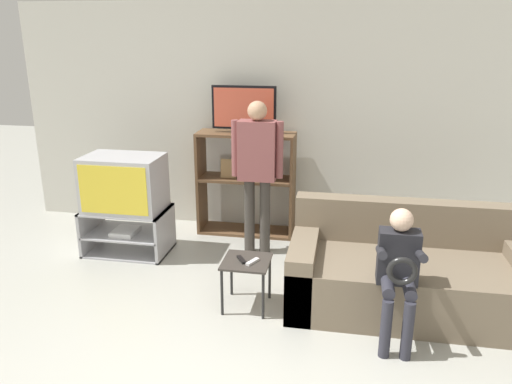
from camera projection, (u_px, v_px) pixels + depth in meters
name	position (u px, v px, depth m)	size (l,w,h in m)	color
wall_back	(288.00, 120.00, 5.68)	(6.40, 0.06, 2.60)	beige
tv_stand	(128.00, 231.00, 5.31)	(0.87, 0.56, 0.48)	#A8A8AD
television_main	(124.00, 183.00, 5.15)	(0.79, 0.53, 0.57)	#B2B2B7
media_shelf	(246.00, 183.00, 5.73)	(1.11, 0.38, 1.19)	brown
television_flat	(244.00, 111.00, 5.48)	(0.72, 0.20, 0.52)	black
snack_table	(246.00, 267.00, 4.19)	(0.39, 0.39, 0.43)	#38332D
remote_control_black	(241.00, 259.00, 4.16)	(0.04, 0.14, 0.02)	black
remote_control_white	(253.00, 262.00, 4.13)	(0.04, 0.14, 0.02)	silver
couch	(409.00, 275.00, 4.22)	(2.00, 0.96, 0.84)	#756651
person_standing_adult	(257.00, 164.00, 5.07)	(0.53, 0.20, 1.61)	#3D3833
person_seated_child	(399.00, 266.00, 3.64)	(0.33, 0.43, 1.04)	#2D2D38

